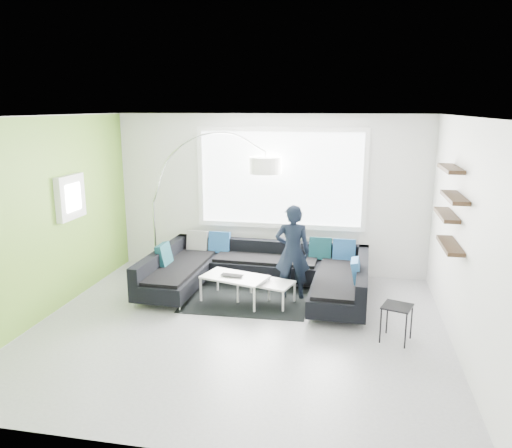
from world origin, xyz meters
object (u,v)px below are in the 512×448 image
(side_table, at_px, (396,323))
(laptop, at_px, (231,277))
(sectional_sofa, at_px, (257,274))
(arc_lamp, at_px, (153,202))
(person, at_px, (292,252))
(coffee_table, at_px, (250,289))

(side_table, bearing_deg, laptop, 160.76)
(sectional_sofa, distance_m, arc_lamp, 2.42)
(side_table, bearing_deg, person, 140.21)
(sectional_sofa, xyz_separation_m, arc_lamp, (-2.06, 0.86, 0.93))
(coffee_table, distance_m, arc_lamp, 2.58)
(coffee_table, distance_m, person, 0.86)
(side_table, relative_size, laptop, 1.29)
(coffee_table, distance_m, laptop, 0.37)
(sectional_sofa, bearing_deg, coffee_table, -94.53)
(coffee_table, relative_size, side_table, 2.60)
(sectional_sofa, bearing_deg, laptop, -123.72)
(sectional_sofa, relative_size, coffee_table, 2.81)
(sectional_sofa, xyz_separation_m, person, (0.56, -0.04, 0.42))
(sectional_sofa, relative_size, person, 2.35)
(coffee_table, bearing_deg, person, 43.76)
(sectional_sofa, height_order, coffee_table, sectional_sofa)
(coffee_table, bearing_deg, side_table, -7.99)
(laptop, bearing_deg, person, 31.90)
(person, bearing_deg, coffee_table, 22.76)
(sectional_sofa, xyz_separation_m, side_table, (2.04, -1.27, -0.09))
(sectional_sofa, xyz_separation_m, coffee_table, (-0.04, -0.36, -0.12))
(side_table, height_order, person, person)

